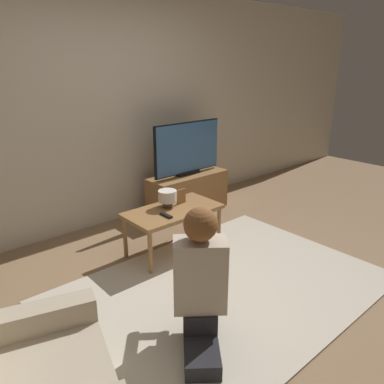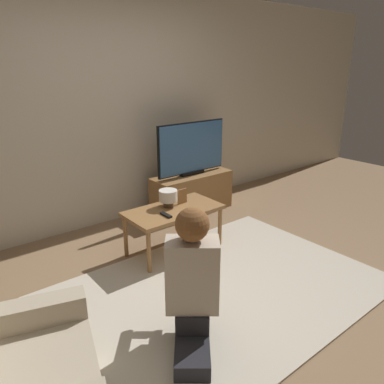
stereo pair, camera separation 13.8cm
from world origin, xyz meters
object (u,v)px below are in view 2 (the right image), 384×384
(person_kneeling, at_px, (192,277))
(table_lamp, at_px, (168,197))
(tv, at_px, (192,148))
(coffee_table, at_px, (174,213))

(person_kneeling, xyz_separation_m, table_lamp, (0.67, 1.20, 0.05))
(tv, xyz_separation_m, coffee_table, (-0.81, -0.72, -0.41))
(coffee_table, bearing_deg, tv, 41.85)
(tv, bearing_deg, table_lamp, -141.59)
(table_lamp, bearing_deg, tv, 38.41)
(coffee_table, height_order, table_lamp, table_lamp)
(person_kneeling, bearing_deg, tv, -89.95)
(tv, distance_m, person_kneeling, 2.38)
(tv, relative_size, table_lamp, 5.44)
(tv, distance_m, table_lamp, 1.07)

